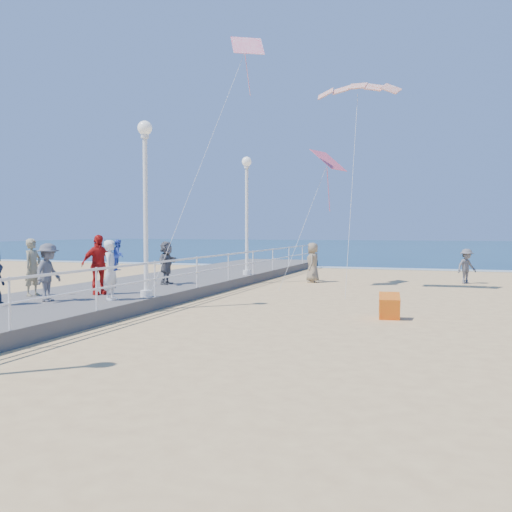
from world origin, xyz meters
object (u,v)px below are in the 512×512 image
(lamp_post_mid, at_px, (145,189))
(lamp_post_far, at_px, (247,203))
(toddler_held, at_px, (118,255))
(box_kite, at_px, (389,308))
(spectator_3, at_px, (98,265))
(beach_walker_a, at_px, (467,266))
(woman_holding_toddler, at_px, (111,270))
(spectator_2, at_px, (48,272))
(spectator_5, at_px, (166,263))
(beach_walker_c, at_px, (313,263))
(spectator_6, at_px, (33,267))

(lamp_post_mid, relative_size, lamp_post_far, 1.00)
(toddler_held, relative_size, box_kite, 1.52)
(spectator_3, relative_size, beach_walker_a, 1.20)
(woman_holding_toddler, height_order, spectator_2, woman_holding_toddler)
(spectator_3, bearing_deg, lamp_post_far, 16.89)
(toddler_held, bearing_deg, spectator_5, 0.07)
(woman_holding_toddler, bearing_deg, spectator_5, -2.02)
(beach_walker_c, relative_size, box_kite, 3.06)
(lamp_post_far, bearing_deg, lamp_post_mid, -90.00)
(spectator_6, distance_m, beach_walker_a, 18.26)
(woman_holding_toddler, height_order, box_kite, woman_holding_toddler)
(spectator_2, bearing_deg, box_kite, -82.60)
(spectator_6, bearing_deg, beach_walker_a, -44.51)
(spectator_3, bearing_deg, toddler_held, -96.69)
(spectator_5, relative_size, box_kite, 2.69)
(spectator_6, bearing_deg, woman_holding_toddler, -92.48)
(woman_holding_toddler, bearing_deg, lamp_post_far, -13.94)
(spectator_2, height_order, beach_walker_c, spectator_2)
(spectator_2, distance_m, spectator_6, 1.70)
(spectator_3, relative_size, spectator_5, 1.17)
(spectator_2, bearing_deg, woman_holding_toddler, -68.22)
(toddler_held, bearing_deg, lamp_post_mid, -35.01)
(spectator_3, bearing_deg, woman_holding_toddler, -104.23)
(spectator_6, bearing_deg, toddler_held, -89.53)
(lamp_post_mid, xyz_separation_m, woman_holding_toddler, (-0.55, -1.04, -2.39))
(lamp_post_far, distance_m, spectator_5, 5.94)
(spectator_3, distance_m, beach_walker_c, 11.33)
(lamp_post_mid, height_order, spectator_5, lamp_post_mid)
(spectator_3, bearing_deg, beach_walker_a, -15.13)
(toddler_held, xyz_separation_m, spectator_6, (-3.06, -0.00, -0.42))
(spectator_6, relative_size, beach_walker_a, 1.12)
(spectator_2, relative_size, beach_walker_a, 1.05)
(spectator_5, distance_m, box_kite, 9.12)
(lamp_post_mid, xyz_separation_m, box_kite, (7.20, 0.54, -3.36))
(woman_holding_toddler, distance_m, spectator_6, 2.91)
(beach_walker_c, bearing_deg, beach_walker_a, 95.07)
(beach_walker_c, bearing_deg, spectator_3, -31.38)
(woman_holding_toddler, xyz_separation_m, toddler_held, (0.15, 0.15, 0.43))
(lamp_post_mid, bearing_deg, spectator_6, -165.61)
(beach_walker_a, distance_m, box_kite, 11.72)
(lamp_post_far, xyz_separation_m, spectator_6, (-3.46, -9.89, -2.38))
(spectator_6, xyz_separation_m, beach_walker_c, (6.18, 11.33, -0.37))
(spectator_5, relative_size, beach_walker_a, 1.02)
(beach_walker_a, bearing_deg, spectator_3, -176.10)
(box_kite, bearing_deg, lamp_post_mid, 176.16)
(box_kite, bearing_deg, spectator_3, 175.16)
(woman_holding_toddler, distance_m, toddler_held, 0.48)
(spectator_5, distance_m, beach_walker_c, 7.81)
(woman_holding_toddler, bearing_deg, spectator_2, 108.15)
(spectator_6, xyz_separation_m, beach_walker_a, (12.89, 12.92, -0.50))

